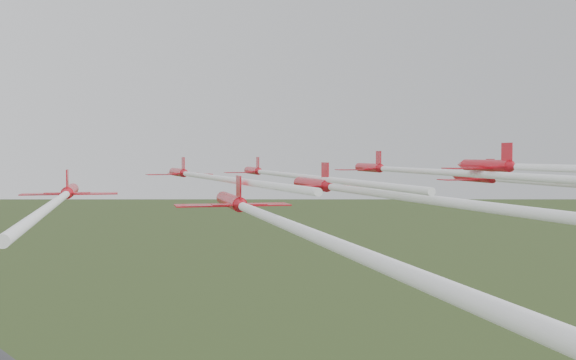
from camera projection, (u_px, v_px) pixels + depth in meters
jet_lead at (281, 174)px, 88.27m from camera, size 28.47×61.06×2.55m
jet_row2_left at (200, 176)px, 75.58m from camera, size 19.72×50.74×2.37m
jet_row2_right at (408, 170)px, 79.30m from camera, size 26.49×51.30×2.68m
jet_row3_left at (62, 197)px, 60.11m from camera, size 21.63×43.62×2.70m
jet_row3_mid at (374, 192)px, 58.44m from camera, size 25.80×60.28×2.86m
jet_row3_right at (565, 184)px, 65.52m from camera, size 30.76×60.76×2.68m
jet_row4_left at (260, 213)px, 48.90m from camera, size 25.12×51.78×2.88m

